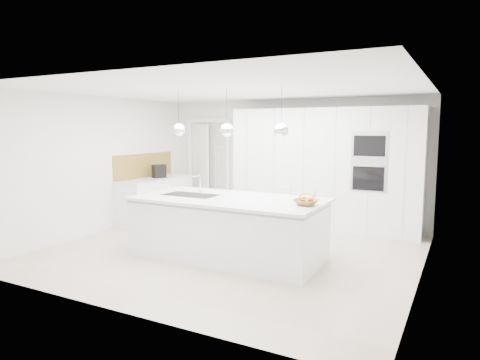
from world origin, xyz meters
The scene contains 26 objects.
floor centered at (0.00, 0.00, 0.00)m, with size 5.50×5.50×0.00m, color #C2B09F.
wall_back centered at (0.00, 2.50, 1.25)m, with size 5.50×5.50×0.00m, color silver.
wall_left centered at (-2.75, 0.00, 1.25)m, with size 5.00×5.00×0.00m, color silver.
ceiling centered at (0.00, 0.00, 2.50)m, with size 5.50×5.50×0.00m, color white.
tall_cabinets centered at (0.80, 2.20, 1.15)m, with size 3.60×0.60×2.30m, color white.
oven_stack centered at (1.70, 1.89, 1.35)m, with size 0.62×0.04×1.05m, color #A5A5A8, non-canonical shape.
doorway_frame centered at (-1.95, 2.47, 1.02)m, with size 1.11×0.08×2.13m, color white, non-canonical shape.
hallway_door centered at (-2.20, 2.42, 1.00)m, with size 0.82×0.04×2.00m, color white.
radiator centered at (-1.63, 2.46, 0.85)m, with size 0.32×0.04×1.40m, color white, non-canonical shape.
left_base_cabinets centered at (-2.45, 1.20, 0.43)m, with size 0.60×1.80×0.86m, color white.
left_worktop centered at (-2.45, 1.20, 0.88)m, with size 0.62×1.82×0.04m, color white.
oak_backsplash centered at (-2.74, 1.20, 1.15)m, with size 0.02×1.80×0.50m, color olive.
island_base centered at (0.10, -0.30, 0.43)m, with size 2.80×1.20×0.86m, color white.
island_worktop centered at (0.10, -0.25, 0.88)m, with size 2.84×1.40×0.04m, color white.
island_sink centered at (-0.55, -0.30, 0.82)m, with size 0.84×0.44×0.18m, color #3F3F42, non-canonical shape.
island_tap centered at (-0.50, -0.10, 1.05)m, with size 0.02×0.02×0.30m, color white.
pendant_left centered at (-0.75, -0.30, 1.90)m, with size 0.20×0.20×0.20m, color white.
pendant_mid centered at (0.10, -0.30, 1.90)m, with size 0.20×0.20×0.20m, color white.
pendant_right centered at (0.95, -0.30, 1.90)m, with size 0.20×0.20×0.20m, color white.
fruit_bowl centered at (1.32, -0.30, 0.94)m, with size 0.32×0.32×0.08m, color olive.
espresso_machine centered at (-2.43, 1.29, 1.04)m, with size 0.17×0.26×0.28m, color black.
bar_stool_left centered at (0.55, 0.67, 0.48)m, with size 0.32×0.44×0.96m, color white, non-canonical shape.
bar_stool_right centered at (1.00, 0.59, 0.49)m, with size 0.32×0.45×0.97m, color white, non-canonical shape.
apple_a centered at (1.38, -0.29, 0.97)m, with size 0.07×0.07×0.07m, color #BC1208.
apple_b centered at (1.27, -0.26, 0.97)m, with size 0.07×0.07×0.07m, color #BC1208.
banana_bunch centered at (1.33, -0.30, 1.02)m, with size 0.21×0.21×0.03m, color yellow.
Camera 1 is at (3.18, -5.72, 1.94)m, focal length 32.00 mm.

